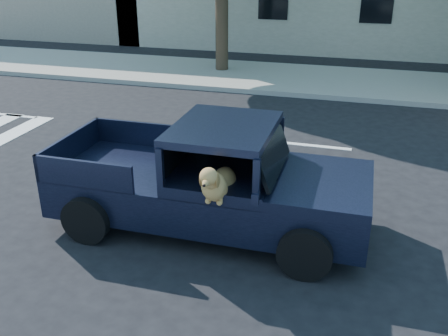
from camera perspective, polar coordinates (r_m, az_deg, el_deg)
name	(u,v)px	position (r m, az deg, el deg)	size (l,w,h in m)	color
ground	(290,219)	(8.26, 7.56, -5.78)	(120.00, 120.00, 0.00)	black
far_sidewalk	(336,82)	(16.84, 12.71, 9.60)	(60.00, 4.00, 0.15)	gray
lane_stripes	(409,155)	(11.34, 20.41, 1.35)	(21.60, 0.14, 0.01)	silver
pickup_truck	(204,193)	(7.74, -2.26, -2.86)	(4.80, 2.45, 1.72)	black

